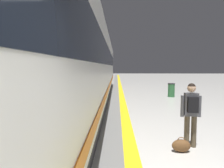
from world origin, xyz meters
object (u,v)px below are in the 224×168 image
Objects in this scene: high_speed_train at (68,54)px; waste_bin at (171,90)px; passenger_near at (191,110)px; duffel_bag_near at (181,146)px.

high_speed_train is 34.81× the size of waste_bin.
waste_bin is at bearing 48.27° from high_speed_train.
high_speed_train reaches higher than waste_bin.
passenger_near is 0.92m from duffel_bag_near.
duffel_bag_near is (3.38, -3.06, -2.35)m from high_speed_train.
passenger_near is at bearing 44.43° from duffel_bag_near.
passenger_near reaches higher than duffel_bag_near.
waste_bin is at bearing 77.15° from duffel_bag_near.
high_speed_train is 8.48m from waste_bin.
high_speed_train is at bearing 137.85° from duffel_bag_near.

